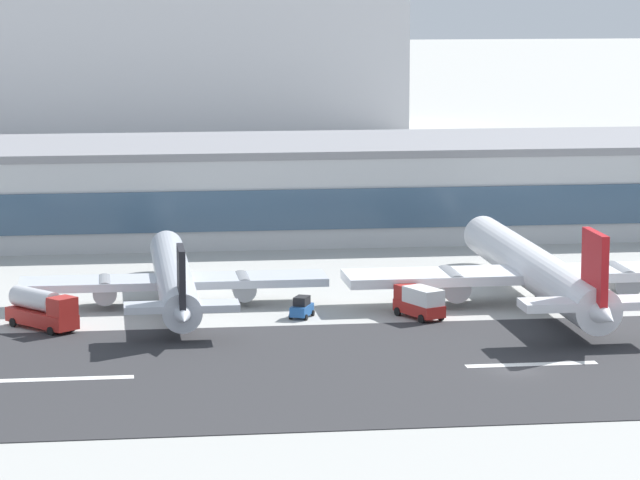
% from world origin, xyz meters
% --- Properties ---
extents(ground_plane, '(1400.00, 1400.00, 0.00)m').
position_xyz_m(ground_plane, '(0.00, 0.00, 0.00)').
color(ground_plane, '#A8A8A3').
extents(runway_strip, '(800.00, 37.64, 0.08)m').
position_xyz_m(runway_strip, '(0.00, 1.95, 0.04)').
color(runway_strip, '#2D2D30').
rests_on(runway_strip, ground_plane).
extents(runway_centreline_dash_3, '(12.00, 1.20, 0.01)m').
position_xyz_m(runway_centreline_dash_3, '(-39.41, 1.95, 0.09)').
color(runway_centreline_dash_3, white).
rests_on(runway_centreline_dash_3, runway_strip).
extents(runway_centreline_dash_4, '(12.00, 1.20, 0.01)m').
position_xyz_m(runway_centreline_dash_4, '(1.99, 1.95, 0.09)').
color(runway_centreline_dash_4, white).
rests_on(runway_centreline_dash_4, runway_strip).
extents(terminal_building, '(186.03, 28.19, 12.42)m').
position_xyz_m(terminal_building, '(-9.86, 79.21, 6.21)').
color(terminal_building, '#B7BABC').
rests_on(terminal_building, ground_plane).
extents(distant_hotel_block, '(134.58, 38.92, 32.92)m').
position_xyz_m(distant_hotel_block, '(-38.60, 227.41, 16.46)').
color(distant_hotel_block, '#BCBCC1').
rests_on(distant_hotel_block, ground_plane).
extents(airliner_black_tail_gate_0, '(32.28, 43.55, 9.09)m').
position_xyz_m(airliner_black_tail_gate_0, '(-28.72, 31.53, 2.90)').
color(airliner_black_tail_gate_0, silver).
rests_on(airliner_black_tail_gate_0, ground_plane).
extents(airliner_red_tail_gate_1, '(41.03, 51.98, 10.85)m').
position_xyz_m(airliner_red_tail_gate_1, '(9.48, 28.00, 3.46)').
color(airliner_red_tail_gate_1, white).
rests_on(airliner_red_tail_gate_1, ground_plane).
extents(service_baggage_tug_0, '(2.90, 3.58, 2.20)m').
position_xyz_m(service_baggage_tug_0, '(-16.08, 24.69, 1.05)').
color(service_baggage_tug_0, '#23569E').
rests_on(service_baggage_tug_0, ground_plane).
extents(service_fuel_truck_1, '(7.48, 8.16, 3.95)m').
position_xyz_m(service_fuel_truck_1, '(-42.08, 22.50, 2.03)').
color(service_fuel_truck_1, '#B2231E').
rests_on(service_fuel_truck_1, ground_plane).
extents(service_box_truck_2, '(4.69, 6.45, 3.25)m').
position_xyz_m(service_box_truck_2, '(-4.29, 22.87, 1.79)').
color(service_box_truck_2, '#B2231E').
rests_on(service_box_truck_2, ground_plane).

